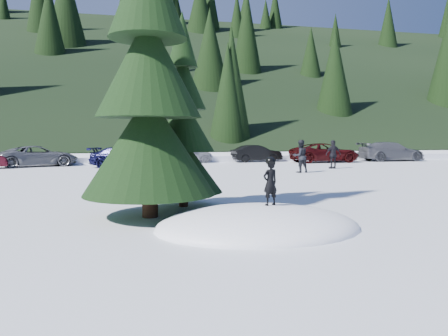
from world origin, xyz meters
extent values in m
plane|color=white|center=(0.00, 0.00, 0.00)|extent=(200.00, 200.00, 0.00)
ellipsoid|color=white|center=(0.00, 0.00, 0.00)|extent=(4.48, 3.52, 0.96)
cylinder|color=black|center=(-2.20, 1.80, 0.70)|extent=(0.38, 0.38, 1.40)
cone|color=black|center=(-2.20, 1.80, 1.79)|extent=(3.20, 3.20, 2.46)
cone|color=black|center=(-2.20, 1.80, 3.65)|extent=(2.54, 2.54, 2.46)
cylinder|color=black|center=(-1.20, 3.20, 0.50)|extent=(0.26, 0.26, 1.00)
cone|color=black|center=(-1.20, 3.20, 1.16)|extent=(2.20, 2.20, 1.52)
cone|color=black|center=(-1.20, 3.20, 2.31)|extent=(1.75, 1.75, 1.52)
cone|color=black|center=(-1.20, 3.20, 3.46)|extent=(1.29, 1.29, 1.52)
cone|color=black|center=(-1.20, 3.20, 4.61)|extent=(0.84, 0.84, 1.52)
imported|color=black|center=(0.29, 0.06, 0.97)|extent=(0.41, 0.33, 0.98)
imported|color=black|center=(6.25, 12.70, 0.87)|extent=(0.94, 0.78, 1.73)
imported|color=black|center=(9.20, 14.78, 0.85)|extent=(1.03, 0.52, 1.69)
imported|color=#54565D|center=(-8.15, 20.62, 0.65)|extent=(5.15, 3.51, 1.31)
imported|color=black|center=(-2.78, 18.26, 0.63)|extent=(4.67, 3.25, 1.25)
imported|color=gray|center=(1.35, 21.89, 0.66)|extent=(4.08, 2.12, 1.32)
imported|color=black|center=(6.66, 21.99, 0.62)|extent=(3.89, 1.80, 1.24)
imported|color=black|center=(11.34, 20.38, 0.69)|extent=(5.02, 2.37, 1.39)
imported|color=#4E4F56|center=(17.00, 20.73, 0.72)|extent=(5.07, 2.25, 1.45)
camera|label=1|loc=(-2.76, -8.89, 2.01)|focal=35.00mm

